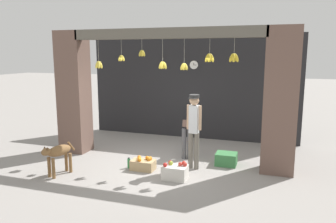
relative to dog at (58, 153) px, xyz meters
The scene contains 13 objects.
ground_plane 2.40m from the dog, 36.22° to the left, with size 60.00×60.00×0.00m, color gray.
shop_back_wall 4.63m from the dog, 65.07° to the left, with size 6.44×0.12×3.16m, color #232326.
shop_pillar_left 2.12m from the dog, 111.82° to the left, with size 0.70×0.60×3.16m, color brown.
shop_pillar_right 4.90m from the dog, 20.71° to the left, with size 0.70×0.60×3.16m, color brown.
storefront_awning 3.48m from the dog, 38.56° to the left, with size 4.54×0.30×0.95m.
dog is the anchor object (origin of this frame).
shopkeeper 3.01m from the dog, 26.14° to the left, with size 0.34×0.29×1.70m.
worker_stooping 3.16m from the dog, 42.89° to the left, with size 0.29×0.77×1.00m.
fruit_crate_oranges 1.86m from the dog, 28.62° to the left, with size 0.53×0.33×0.31m.
fruit_crate_apples 2.53m from the dog, 13.29° to the left, with size 0.50×0.38×0.37m.
produce_box_green 3.80m from the dog, 28.19° to the left, with size 0.48×0.42×0.29m, color #387A42.
water_bottle 1.57m from the dog, 35.15° to the left, with size 0.07×0.07×0.25m.
wall_clock 4.81m from the dog, 63.58° to the left, with size 0.27×0.03×0.27m.
Camera 1 is at (2.44, -7.05, 2.59)m, focal length 35.00 mm.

